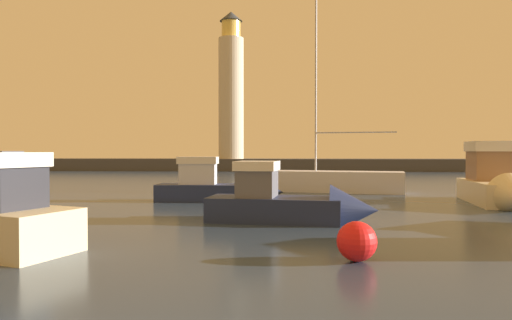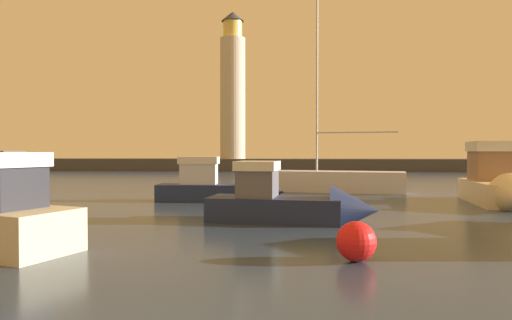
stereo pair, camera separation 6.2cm
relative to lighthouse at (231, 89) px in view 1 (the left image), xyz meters
The scene contains 8 objects.
ground_plane 30.39m from the lighthouse, 81.00° to the right, with size 220.00×220.00×0.00m, color #2D3D51.
breakwater 10.64m from the lighthouse, ahead, with size 79.29×4.88×1.53m, color #423F3D.
lighthouse is the anchor object (origin of this frame).
motorboat_0 37.32m from the lighthouse, 84.20° to the right, with size 6.31×1.65×2.51m.
motorboat_1 44.10m from the lighthouse, 80.42° to the right, with size 6.09×2.54×2.53m.
motorboat_4 41.36m from the lighthouse, 65.70° to the right, with size 2.94×7.12×3.38m.
sailboat_moored 33.06m from the lighthouse, 72.46° to the right, with size 8.97×3.84×14.42m.
mooring_buoy 49.78m from the lighthouse, 80.18° to the right, with size 0.91×0.91×0.91m, color red.
Camera 1 is at (2.19, -2.07, 2.49)m, focal length 32.19 mm.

